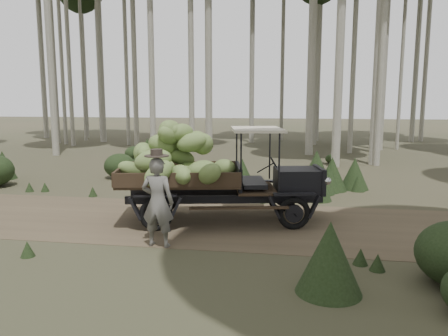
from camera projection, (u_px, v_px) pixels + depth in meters
The scene contains 5 objects.
ground at pixel (136, 219), 10.78m from camera, with size 120.00×120.00×0.00m, color #473D2B.
dirt_track at pixel (136, 218), 10.78m from camera, with size 70.00×4.00×0.01m, color brown.
banana_truck at pixel (197, 163), 10.33m from camera, with size 5.11×2.92×2.51m.
farmer at pixel (158, 201), 8.61m from camera, with size 0.68×0.51×1.96m.
undergrowth at pixel (235, 206), 9.93m from camera, with size 23.20×22.83×1.36m.
Camera 1 is at (3.83, -9.97, 2.90)m, focal length 35.00 mm.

